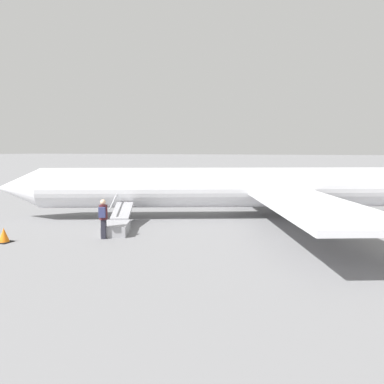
{
  "coord_description": "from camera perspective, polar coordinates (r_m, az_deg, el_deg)",
  "views": [
    {
      "loc": [
        -4.2,
        21.3,
        3.88
      ],
      "look_at": [
        3.08,
        2.09,
        1.57
      ],
      "focal_mm": 35.0,
      "sensor_mm": 36.0,
      "label": 1
    }
  ],
  "objects": [
    {
      "name": "ground_plane",
      "position": [
        22.06,
        9.48,
        -3.81
      ],
      "size": [
        600.0,
        600.0,
        0.0
      ],
      "primitive_type": "plane",
      "color": "slate"
    },
    {
      "name": "boarding_stairs",
      "position": [
        18.2,
        -11.3,
        -4.88
      ],
      "size": [
        2.49,
        4.09,
        1.54
      ],
      "rotation": [
        0.0,
        0.0,
        -1.18
      ],
      "color": "#99999E",
      "rests_on": "ground"
    },
    {
      "name": "traffic_cone_near_stairs",
      "position": [
        17.75,
        -26.73,
        -5.94
      ],
      "size": [
        0.57,
        0.57,
        0.63
      ],
      "color": "black",
      "rests_on": "ground"
    },
    {
      "name": "passenger",
      "position": [
        16.84,
        -13.37,
        -3.6
      ],
      "size": [
        0.45,
        0.57,
        1.74
      ],
      "rotation": [
        0.0,
        0.0,
        -1.18
      ],
      "color": "#23232D",
      "rests_on": "ground"
    },
    {
      "name": "airplane_main",
      "position": [
        22.0,
        11.76,
        0.75
      ],
      "size": [
        28.3,
        22.33,
        5.91
      ],
      "rotation": [
        0.0,
        0.0,
        0.4
      ],
      "color": "silver",
      "rests_on": "ground"
    }
  ]
}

